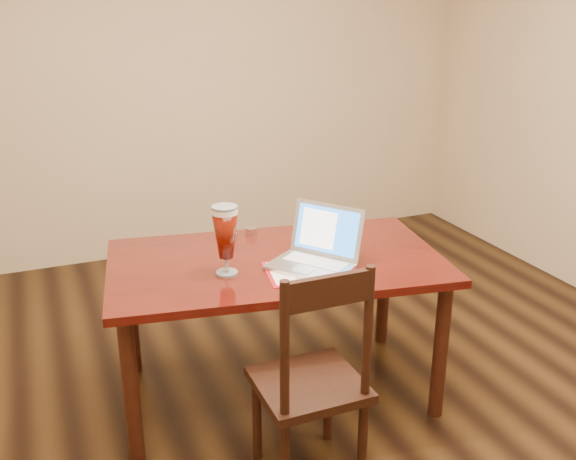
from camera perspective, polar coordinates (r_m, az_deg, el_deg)
name	(u,v)px	position (r m, az deg, el deg)	size (l,w,h in m)	color
ground	(332,427)	(3.17, 3.89, -17.03)	(5.00, 5.00, 0.00)	black
room_shell	(342,37)	(2.53, 4.86, 16.70)	(4.51, 5.01, 2.71)	tan
dining_table	(276,274)	(3.07, -1.10, -3.89)	(1.69, 1.12, 1.05)	#4B0F0A
dining_chair	(312,382)	(2.63, 2.18, -13.33)	(0.42, 0.40, 0.99)	black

